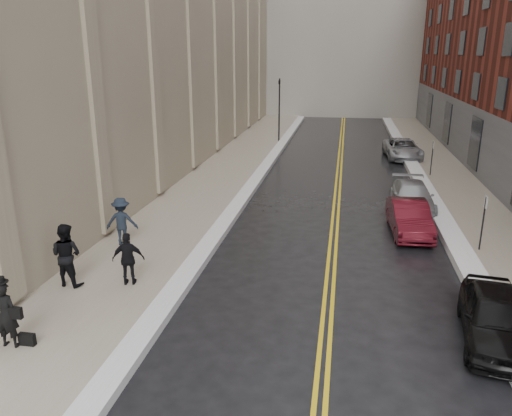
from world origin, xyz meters
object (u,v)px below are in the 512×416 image
at_px(pedestrian_a, 66,255).
at_px(car_silver_near, 412,197).
at_px(car_maroon, 409,218).
at_px(pedestrian_b, 122,221).
at_px(pedestrian_main, 6,314).
at_px(pedestrian_c, 128,259).
at_px(car_black, 496,317).
at_px(car_silver_far, 403,149).

bearing_deg(pedestrian_a, car_silver_near, -131.09).
xyz_separation_m(car_maroon, pedestrian_b, (-10.97, -3.57, 0.39)).
relative_size(pedestrian_main, pedestrian_c, 1.02).
xyz_separation_m(car_maroon, pedestrian_main, (-10.80, -10.62, 0.35)).
relative_size(car_maroon, pedestrian_main, 2.34).
bearing_deg(pedestrian_c, pedestrian_main, 54.28).
bearing_deg(pedestrian_a, pedestrian_main, 102.95).
bearing_deg(pedestrian_a, car_maroon, -140.44).
relative_size(car_silver_near, pedestrian_c, 2.62).
xyz_separation_m(car_black, pedestrian_main, (-12.07, -2.61, 0.33)).
xyz_separation_m(car_maroon, pedestrian_a, (-11.16, -7.16, 0.49)).
bearing_deg(car_black, pedestrian_main, -160.20).
relative_size(car_silver_far, pedestrian_a, 2.43).
height_order(car_silver_near, pedestrian_a, pedestrian_a).
height_order(car_black, car_silver_far, car_black).
relative_size(car_maroon, pedestrian_c, 2.40).
bearing_deg(car_silver_near, car_black, -86.60).
height_order(pedestrian_main, pedestrian_a, pedestrian_a).
bearing_deg(car_maroon, pedestrian_c, -146.98).
bearing_deg(car_silver_far, pedestrian_c, -119.29).
bearing_deg(car_black, pedestrian_b, 167.68).
height_order(car_black, car_silver_near, car_black).
bearing_deg(pedestrian_a, car_silver_far, -111.64).
distance_m(pedestrian_a, pedestrian_b, 3.60).
bearing_deg(pedestrian_c, car_silver_far, -129.29).
xyz_separation_m(car_maroon, car_silver_far, (1.28, 15.74, 0.01)).
xyz_separation_m(pedestrian_main, pedestrian_b, (-0.18, 7.05, 0.04)).
relative_size(car_black, pedestrian_b, 2.21).
bearing_deg(pedestrian_b, pedestrian_a, 74.81).
xyz_separation_m(car_maroon, car_silver_near, (0.50, 3.36, -0.03)).
xyz_separation_m(pedestrian_main, pedestrian_a, (-0.37, 3.46, 0.14)).
distance_m(car_maroon, pedestrian_main, 15.15).
relative_size(car_maroon, car_silver_near, 0.92).
xyz_separation_m(car_silver_near, pedestrian_b, (-11.48, -6.93, 0.42)).
bearing_deg(car_maroon, pedestrian_b, -165.13).
distance_m(car_maroon, pedestrian_a, 13.27).
distance_m(car_maroon, pedestrian_c, 11.51).
distance_m(pedestrian_b, pedestrian_c, 3.64).
bearing_deg(car_silver_near, car_silver_far, 85.96).
bearing_deg(pedestrian_main, pedestrian_b, -89.85).
xyz_separation_m(pedestrian_a, pedestrian_c, (1.88, 0.37, -0.16)).
relative_size(car_black, car_silver_far, 0.82).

